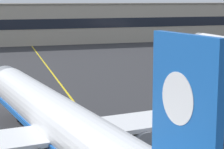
% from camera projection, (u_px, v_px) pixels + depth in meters
% --- Properties ---
extents(taxiway_centreline, '(12.88, 179.58, 0.01)m').
position_uv_depth(taxiway_centreline, '(83.00, 114.00, 50.99)').
color(taxiway_centreline, yellow).
rests_on(taxiway_centreline, ground).
extents(airliner_foreground, '(32.35, 41.47, 11.65)m').
position_uv_depth(airliner_foreground, '(65.00, 126.00, 34.11)').
color(airliner_foreground, white).
rests_on(airliner_foreground, ground).
extents(safety_cone_by_nose_gear, '(0.44, 0.44, 0.55)m').
position_uv_depth(safety_cone_by_nose_gear, '(37.00, 111.00, 50.91)').
color(safety_cone_by_nose_gear, orange).
rests_on(safety_cone_by_nose_gear, ground).
extents(terminal_building, '(139.91, 12.40, 11.78)m').
position_uv_depth(terminal_building, '(46.00, 24.00, 129.54)').
color(terminal_building, '#B2A893').
rests_on(terminal_building, ground).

